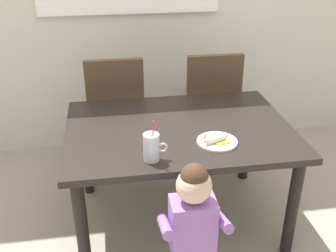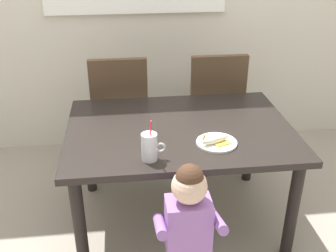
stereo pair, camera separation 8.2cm
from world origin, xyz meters
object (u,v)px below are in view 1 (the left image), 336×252
at_px(dining_table, 179,139).
at_px(milk_cup, 152,149).
at_px(peeled_banana, 216,139).
at_px(dining_chair_left, 116,108).
at_px(toddler_standing, 193,220).
at_px(snack_plate, 217,142).
at_px(dining_chair_right, 209,102).

relative_size(dining_table, milk_cup, 5.53).
height_order(dining_table, peeled_banana, peeled_banana).
distance_m(dining_table, dining_chair_left, 0.80).
distance_m(toddler_standing, snack_plate, 0.51).
distance_m(milk_cup, snack_plate, 0.41).
bearing_deg(dining_table, dining_chair_right, 61.65).
relative_size(dining_chair_right, milk_cup, 3.88).
relative_size(dining_chair_left, toddler_standing, 1.15).
distance_m(dining_chair_right, snack_plate, 0.97).
xyz_separation_m(dining_chair_left, toddler_standing, (0.31, -1.36, -0.02)).
relative_size(dining_chair_right, snack_plate, 4.17).
xyz_separation_m(dining_chair_right, milk_cup, (-0.59, -1.06, 0.23)).
bearing_deg(dining_table, toddler_standing, -94.32).
bearing_deg(dining_chair_left, dining_chair_right, 179.51).
bearing_deg(dining_chair_right, dining_table, 61.65).
bearing_deg(dining_chair_right, peeled_banana, 77.34).
xyz_separation_m(toddler_standing, snack_plate, (0.23, 0.42, 0.18)).
xyz_separation_m(toddler_standing, milk_cup, (-0.16, 0.30, 0.24)).
xyz_separation_m(dining_table, milk_cup, (-0.21, -0.35, 0.16)).
xyz_separation_m(milk_cup, peeled_banana, (0.38, 0.11, -0.04)).
height_order(toddler_standing, snack_plate, toddler_standing).
bearing_deg(milk_cup, dining_chair_right, 60.89).
bearing_deg(dining_chair_left, dining_table, 117.00).
bearing_deg(dining_chair_left, snack_plate, 119.84).
bearing_deg(snack_plate, dining_chair_left, 119.84).
height_order(dining_chair_left, dining_chair_right, same).
xyz_separation_m(dining_chair_left, dining_chair_right, (0.74, -0.01, 0.00)).
bearing_deg(peeled_banana, milk_cup, -163.50).
relative_size(dining_table, peeled_banana, 7.79).
distance_m(toddler_standing, milk_cup, 0.42).
height_order(dining_chair_right, snack_plate, dining_chair_right).
xyz_separation_m(toddler_standing, peeled_banana, (0.22, 0.41, 0.21)).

